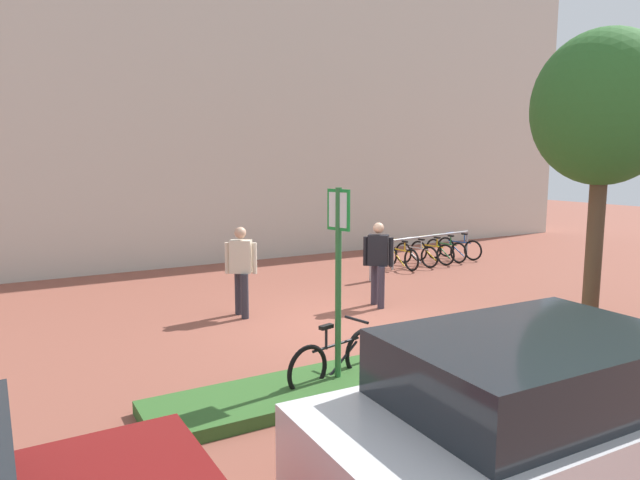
% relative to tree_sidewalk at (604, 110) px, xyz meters
% --- Properties ---
extents(ground_plane, '(60.00, 60.00, 0.00)m').
position_rel_tree_sidewalk_xyz_m(ground_plane, '(-3.50, 2.20, -3.80)').
color(ground_plane, brown).
extents(building_facade, '(28.00, 1.20, 10.00)m').
position_rel_tree_sidewalk_xyz_m(building_facade, '(-3.50, 9.88, 1.20)').
color(building_facade, beige).
rests_on(building_facade, ground).
extents(planter_strip, '(7.00, 1.10, 0.16)m').
position_rel_tree_sidewalk_xyz_m(planter_strip, '(-4.27, -0.06, -3.72)').
color(planter_strip, '#336028').
rests_on(planter_strip, ground).
extents(tree_sidewalk, '(2.37, 2.37, 5.14)m').
position_rel_tree_sidewalk_xyz_m(tree_sidewalk, '(0.00, 0.00, 0.00)').
color(tree_sidewalk, brown).
rests_on(tree_sidewalk, ground).
extents(parking_sign_post, '(0.13, 0.35, 2.62)m').
position_rel_tree_sidewalk_xyz_m(parking_sign_post, '(-5.28, -0.06, -2.09)').
color(parking_sign_post, '#2D7238').
rests_on(parking_sign_post, ground).
extents(bike_at_sign, '(1.65, 0.52, 0.86)m').
position_rel_tree_sidewalk_xyz_m(bike_at_sign, '(-5.23, 0.06, -3.45)').
color(bike_at_sign, black).
rests_on(bike_at_sign, ground).
extents(bike_rack_cluster, '(3.18, 1.89, 0.83)m').
position_rel_tree_sidewalk_xyz_m(bike_rack_cluster, '(1.78, 6.27, -3.45)').
color(bike_rack_cluster, '#99999E').
rests_on(bike_rack_cluster, ground).
extents(bollard_steel, '(0.16, 0.16, 0.90)m').
position_rel_tree_sidewalk_xyz_m(bollard_steel, '(-1.10, 5.11, -3.35)').
color(bollard_steel, '#ADADB2').
rests_on(bollard_steel, ground).
extents(person_suited_dark, '(0.47, 0.47, 1.72)m').
position_rel_tree_sidewalk_xyz_m(person_suited_dark, '(-2.39, 3.09, -2.81)').
color(person_suited_dark, '#383342').
rests_on(person_suited_dark, ground).
extents(person_shirt_white, '(0.52, 0.47, 1.72)m').
position_rel_tree_sidewalk_xyz_m(person_shirt_white, '(-5.07, 3.76, -2.81)').
color(person_shirt_white, '#2D2D38').
rests_on(person_shirt_white, ground).
extents(car_white_hatch, '(4.35, 2.13, 1.54)m').
position_rel_tree_sidewalk_xyz_m(car_white_hatch, '(-5.04, -3.02, -3.04)').
color(car_white_hatch, silver).
rests_on(car_white_hatch, ground).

